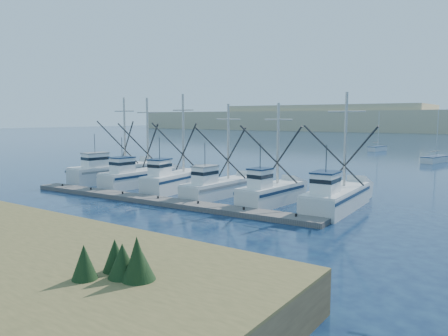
{
  "coord_description": "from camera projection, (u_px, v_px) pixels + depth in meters",
  "views": [
    {
      "loc": [
        17.25,
        -19.16,
        6.91
      ],
      "look_at": [
        -1.54,
        8.0,
        3.06
      ],
      "focal_mm": 35.0,
      "sensor_mm": 36.0,
      "label": 1
    }
  ],
  "objects": [
    {
      "name": "sailboat_near",
      "position": [
        436.0,
        159.0,
        66.84
      ],
      "size": [
        3.37,
        6.58,
        8.1
      ],
      "rotation": [
        0.0,
        0.0,
        -0.25
      ],
      "color": "silver",
      "rests_on": "ground"
    },
    {
      "name": "floating_dock",
      "position": [
        158.0,
        201.0,
        35.29
      ],
      "size": [
        28.28,
        2.93,
        0.38
      ],
      "primitive_type": "cube",
      "rotation": [
        0.0,
        0.0,
        0.04
      ],
      "color": "#69635E",
      "rests_on": "ground"
    },
    {
      "name": "sailboat_far",
      "position": [
        377.0,
        149.0,
        89.54
      ],
      "size": [
        2.52,
        5.73,
        8.1
      ],
      "rotation": [
        0.0,
        0.0,
        -0.16
      ],
      "color": "silver",
      "rests_on": "ground"
    },
    {
      "name": "trawler_fleet",
      "position": [
        190.0,
        182.0,
        39.92
      ],
      "size": [
        28.46,
        9.93,
        9.07
      ],
      "color": "silver",
      "rests_on": "ground"
    },
    {
      "name": "ground",
      "position": [
        169.0,
        233.0,
        26.21
      ],
      "size": [
        500.0,
        500.0,
        0.0
      ],
      "primitive_type": "plane",
      "color": "#0C1937",
      "rests_on": "ground"
    }
  ]
}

